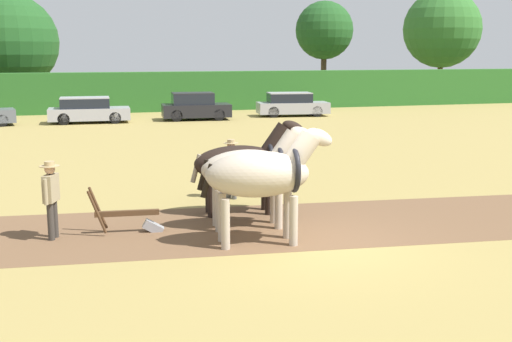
{
  "coord_description": "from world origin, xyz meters",
  "views": [
    {
      "loc": [
        -4.78,
        -12.07,
        3.94
      ],
      "look_at": [
        -0.52,
        2.6,
        1.1
      ],
      "focal_mm": 45.0,
      "sensor_mm": 36.0,
      "label": 1
    }
  ],
  "objects": [
    {
      "name": "plow",
      "position": [
        -3.56,
        1.87,
        0.32
      ],
      "size": [
        1.65,
        0.5,
        1.13
      ],
      "rotation": [
        0.0,
        0.0,
        -0.1
      ],
      "color": "#4C331E",
      "rests_on": "ground"
    },
    {
      "name": "farmer_beside_team",
      "position": [
        -0.66,
        4.53,
        0.94
      ],
      "size": [
        0.41,
        0.57,
        1.63
      ],
      "rotation": [
        0.0,
        0.0,
        0.53
      ],
      "color": "#4C4C4C",
      "rests_on": "ground"
    },
    {
      "name": "draft_horse_trail_left",
      "position": [
        -0.76,
        2.87,
        1.27
      ],
      "size": [
        2.9,
        1.15,
        2.37
      ],
      "rotation": [
        0.0,
        0.0,
        -0.1
      ],
      "color": "black",
      "rests_on": "ground"
    },
    {
      "name": "plowed_furrow_strip",
      "position": [
        -6.21,
        2.14,
        0.0
      ],
      "size": [
        35.03,
        7.6,
        0.01
      ],
      "primitive_type": "cube",
      "rotation": [
        0.0,
        0.0,
        -0.1
      ],
      "color": "brown",
      "rests_on": "ground"
    },
    {
      "name": "draft_horse_lead_right",
      "position": [
        -0.9,
        1.59,
        1.34
      ],
      "size": [
        2.75,
        1.15,
        2.37
      ],
      "rotation": [
        0.0,
        0.0,
        -0.1
      ],
      "color": "#B2A38E",
      "rests_on": "ground"
    },
    {
      "name": "parked_car_center_right",
      "position": [
        8.52,
        25.71,
        0.71
      ],
      "size": [
        4.58,
        2.24,
        1.47
      ],
      "rotation": [
        0.0,
        0.0,
        -0.12
      ],
      "color": "#9E9EA8",
      "rests_on": "ground"
    },
    {
      "name": "farmer_at_plow",
      "position": [
        -5.25,
        1.86,
        0.98
      ],
      "size": [
        0.42,
        0.62,
        1.68
      ],
      "rotation": [
        0.0,
        0.0,
        -0.36
      ],
      "color": "#38332D",
      "rests_on": "ground"
    },
    {
      "name": "church_spire",
      "position": [
        -9.82,
        75.33,
        8.89
      ],
      "size": [
        2.62,
        2.62,
        16.98
      ],
      "color": "gray",
      "rests_on": "ground"
    },
    {
      "name": "hedgerow",
      "position": [
        0.0,
        31.36,
        1.32
      ],
      "size": [
        77.35,
        1.27,
        2.63
      ],
      "primitive_type": "cube",
      "color": "#286023",
      "rests_on": "ground"
    },
    {
      "name": "parked_car_center",
      "position": [
        2.31,
        25.19,
        0.77
      ],
      "size": [
        4.09,
        2.11,
        1.6
      ],
      "rotation": [
        0.0,
        0.0,
        -0.07
      ],
      "color": "black",
      "rests_on": "ground"
    },
    {
      "name": "tree_center_left",
      "position": [
        -8.58,
        36.74,
        4.62
      ],
      "size": [
        6.69,
        6.69,
        7.98
      ],
      "color": "#423323",
      "rests_on": "ground"
    },
    {
      "name": "parked_car_center_left",
      "position": [
        -3.8,
        25.23,
        0.7
      ],
      "size": [
        4.51,
        1.94,
        1.45
      ],
      "rotation": [
        0.0,
        0.0,
        -0.04
      ],
      "color": "#9E9EA8",
      "rests_on": "ground"
    },
    {
      "name": "tree_center_right",
      "position": [
        25.96,
        36.99,
        5.86
      ],
      "size": [
        6.55,
        6.55,
        9.15
      ],
      "color": "brown",
      "rests_on": "ground"
    },
    {
      "name": "ground_plane",
      "position": [
        0.0,
        0.0,
        0.0
      ],
      "size": [
        240.0,
        240.0,
        0.0
      ],
      "primitive_type": "plane",
      "color": "#998447"
    },
    {
      "name": "tree_center",
      "position": [
        14.69,
        35.75,
        5.59
      ],
      "size": [
        4.53,
        4.53,
        7.88
      ],
      "color": "#423323",
      "rests_on": "ground"
    },
    {
      "name": "draft_horse_lead_left",
      "position": [
        -1.04,
        0.31,
        1.47
      ],
      "size": [
        2.82,
        1.22,
        2.48
      ],
      "rotation": [
        0.0,
        0.0,
        -0.1
      ],
      "color": "#B2A38E",
      "rests_on": "ground"
    }
  ]
}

